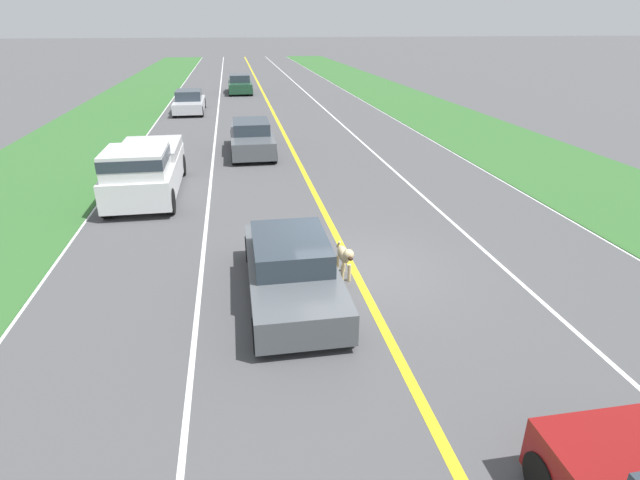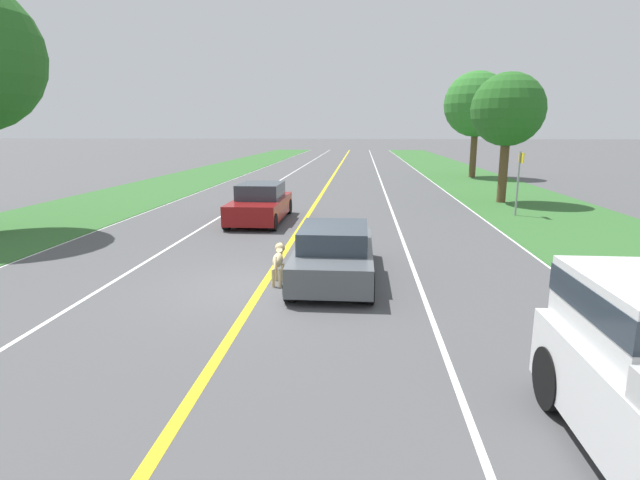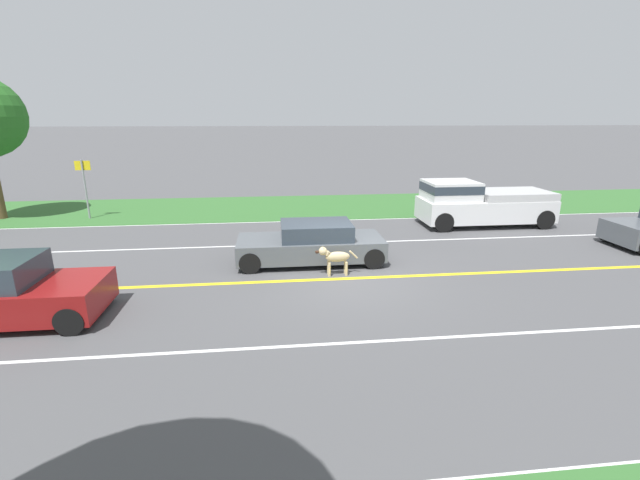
# 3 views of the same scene
# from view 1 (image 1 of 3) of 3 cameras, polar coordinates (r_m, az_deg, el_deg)

# --- Properties ---
(ground_plane) EXTENTS (400.00, 400.00, 0.00)m
(ground_plane) POSITION_cam_1_polar(r_m,az_deg,el_deg) (11.67, 3.87, -3.43)
(ground_plane) COLOR #4C4C4F
(centre_divider_line) EXTENTS (0.18, 160.00, 0.01)m
(centre_divider_line) POSITION_cam_1_polar(r_m,az_deg,el_deg) (11.67, 3.87, -3.41)
(centre_divider_line) COLOR yellow
(centre_divider_line) RESTS_ON ground
(lane_edge_line_right) EXTENTS (0.14, 160.00, 0.01)m
(lane_edge_line_right) POSITION_cam_1_polar(r_m,az_deg,el_deg) (12.24, -30.12, -5.47)
(lane_edge_line_right) COLOR white
(lane_edge_line_right) RESTS_ON ground
(lane_edge_line_left) EXTENTS (0.14, 160.00, 0.01)m
(lane_edge_line_left) POSITION_cam_1_polar(r_m,az_deg,el_deg) (14.85, 31.18, -0.85)
(lane_edge_line_left) COLOR white
(lane_edge_line_left) RESTS_ON ground
(lane_dash_same_dir) EXTENTS (0.10, 160.00, 0.01)m
(lane_dash_same_dir) POSITION_cam_1_polar(r_m,az_deg,el_deg) (11.43, -13.52, -4.67)
(lane_dash_same_dir) COLOR white
(lane_dash_same_dir) RESTS_ON ground
(lane_dash_oncoming) EXTENTS (0.10, 160.00, 0.01)m
(lane_dash_oncoming) POSITION_cam_1_polar(r_m,az_deg,el_deg) (12.88, 19.21, -2.04)
(lane_dash_oncoming) COLOR white
(lane_dash_oncoming) RESTS_ON ground
(ego_car) EXTENTS (1.81, 4.46, 1.26)m
(ego_car) POSITION_cam_1_polar(r_m,az_deg,el_deg) (10.37, -3.27, -3.36)
(ego_car) COLOR #51565B
(ego_car) RESTS_ON ground
(dog) EXTENTS (0.26, 1.23, 0.88)m
(dog) POSITION_cam_1_polar(r_m,az_deg,el_deg) (11.04, 2.82, -1.85)
(dog) COLOR #D1B784
(dog) RESTS_ON ground
(pickup_truck) EXTENTS (2.06, 5.31, 1.86)m
(pickup_truck) POSITION_cam_1_polar(r_m,az_deg,el_deg) (17.34, -19.38, 7.74)
(pickup_truck) COLOR silver
(pickup_truck) RESTS_ON ground
(car_trailing_near) EXTENTS (1.83, 4.73, 1.37)m
(car_trailing_near) POSITION_cam_1_polar(r_m,az_deg,el_deg) (22.56, -7.81, 11.49)
(car_trailing_near) COLOR #51565B
(car_trailing_near) RESTS_ON ground
(car_trailing_mid) EXTENTS (1.84, 4.54, 1.36)m
(car_trailing_mid) POSITION_cam_1_polar(r_m,az_deg,el_deg) (34.06, -14.70, 15.00)
(car_trailing_mid) COLOR silver
(car_trailing_mid) RESTS_ON ground
(car_trailing_far) EXTENTS (1.88, 4.71, 1.43)m
(car_trailing_far) POSITION_cam_1_polar(r_m,az_deg,el_deg) (43.09, -9.14, 17.15)
(car_trailing_far) COLOR #1E472D
(car_trailing_far) RESTS_ON ground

